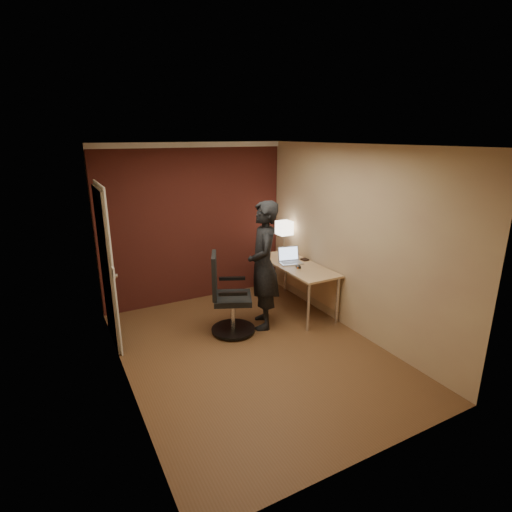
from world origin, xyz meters
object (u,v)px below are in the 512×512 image
(mouse, at_px, (298,267))
(wallet, at_px, (305,260))
(desk, at_px, (300,272))
(desk_lamp, at_px, (284,228))
(office_chair, at_px, (228,300))
(laptop, at_px, (290,258))
(person, at_px, (263,266))

(mouse, bearing_deg, wallet, 61.25)
(desk, distance_m, mouse, 0.25)
(desk_lamp, xyz_separation_m, office_chair, (-1.39, -0.82, -0.66))
(desk, bearing_deg, office_chair, -170.60)
(desk_lamp, xyz_separation_m, mouse, (-0.22, -0.75, -0.40))
(desk_lamp, relative_size, laptop, 1.42)
(wallet, bearing_deg, laptop, 174.29)
(office_chair, bearing_deg, person, -3.04)
(laptop, xyz_separation_m, mouse, (-0.03, -0.28, -0.05))
(laptop, relative_size, mouse, 3.76)
(desk_lamp, xyz_separation_m, wallet, (0.08, -0.49, -0.41))
(desk, relative_size, mouse, 15.00)
(desk, height_order, office_chair, office_chair)
(office_chair, xyz_separation_m, person, (0.53, -0.03, 0.40))
(desk, distance_m, laptop, 0.26)
(desk, relative_size, laptop, 3.99)
(laptop, xyz_separation_m, person, (-0.67, -0.38, 0.10))
(laptop, height_order, wallet, laptop)
(desk_lamp, height_order, person, person)
(office_chair, bearing_deg, desk_lamp, 30.46)
(desk_lamp, distance_m, office_chair, 1.74)
(laptop, xyz_separation_m, office_chair, (-1.20, -0.35, -0.31))
(desk_lamp, bearing_deg, person, -135.34)
(desk, relative_size, desk_lamp, 2.80)
(desk, height_order, mouse, mouse)
(laptop, height_order, mouse, laptop)
(desk, height_order, person, person)
(wallet, distance_m, office_chair, 1.53)
(office_chair, bearing_deg, laptop, 16.32)
(laptop, xyz_separation_m, wallet, (0.27, -0.03, -0.05))
(laptop, distance_m, person, 0.78)
(desk, distance_m, office_chair, 1.34)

